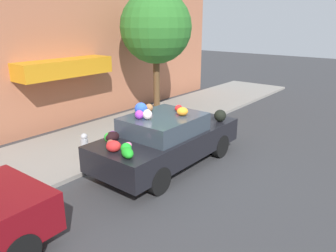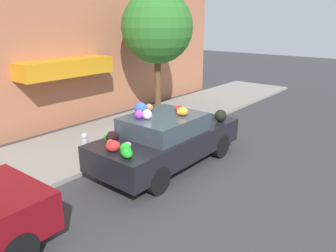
% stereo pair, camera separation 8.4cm
% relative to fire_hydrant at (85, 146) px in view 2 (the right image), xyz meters
% --- Properties ---
extents(ground_plane, '(60.00, 60.00, 0.00)m').
position_rel_fire_hydrant_xyz_m(ground_plane, '(1.25, -1.77, -0.45)').
color(ground_plane, '#38383A').
extents(sidewalk_curb, '(24.00, 3.20, 0.11)m').
position_rel_fire_hydrant_xyz_m(sidewalk_curb, '(1.25, 0.93, -0.40)').
color(sidewalk_curb, gray).
rests_on(sidewalk_curb, ground).
extents(building_facade, '(18.00, 1.20, 5.41)m').
position_rel_fire_hydrant_xyz_m(building_facade, '(1.25, 3.14, 2.22)').
color(building_facade, '#B26B4C').
rests_on(building_facade, ground).
extents(street_tree, '(2.62, 2.62, 4.63)m').
position_rel_fire_hydrant_xyz_m(street_tree, '(4.39, 1.21, 2.96)').
color(street_tree, brown).
rests_on(street_tree, sidewalk_curb).
extents(fire_hydrant, '(0.20, 0.20, 0.70)m').
position_rel_fire_hydrant_xyz_m(fire_hydrant, '(0.00, 0.00, 0.00)').
color(fire_hydrant, '#B2B2B7').
rests_on(fire_hydrant, sidewalk_curb).
extents(art_car, '(4.28, 1.82, 1.72)m').
position_rel_fire_hydrant_xyz_m(art_car, '(1.19, -1.87, 0.30)').
color(art_car, black).
rests_on(art_car, ground).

